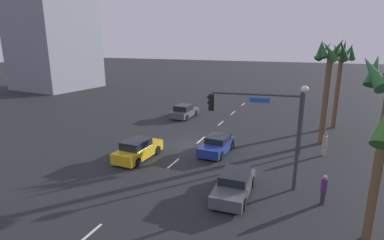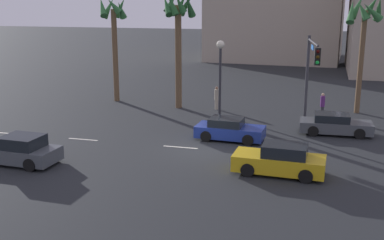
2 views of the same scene
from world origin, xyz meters
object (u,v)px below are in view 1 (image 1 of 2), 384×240
(palm_tree_1, at_px, (330,66))
(pedestrian_0, at_px, (324,189))
(car_3, at_px, (138,150))
(car_2, at_px, (234,185))
(palm_tree_0, at_px, (341,66))
(traffic_signal, at_px, (265,122))
(car_1, at_px, (184,112))
(streetlamp, at_px, (303,106))
(building_0, at_px, (50,1))
(pedestrian_1, at_px, (325,144))
(car_0, at_px, (217,145))

(palm_tree_1, bearing_deg, pedestrian_0, -0.38)
(car_3, height_order, palm_tree_1, palm_tree_1)
(car_2, bearing_deg, palm_tree_0, 160.99)
(palm_tree_0, xyz_separation_m, palm_tree_1, (5.62, -1.17, 0.34))
(traffic_signal, height_order, pedestrian_0, traffic_signal)
(car_2, distance_m, palm_tree_1, 13.43)
(car_1, height_order, car_3, car_3)
(car_3, bearing_deg, car_1, -171.89)
(car_1, distance_m, car_2, 17.97)
(car_3, bearing_deg, pedestrian_0, 81.27)
(car_1, height_order, palm_tree_1, palm_tree_1)
(streetlamp, bearing_deg, building_0, -114.22)
(traffic_signal, distance_m, building_0, 49.27)
(car_1, relative_size, traffic_signal, 0.70)
(palm_tree_1, bearing_deg, car_2, -22.41)
(palm_tree_1, xyz_separation_m, building_0, (-15.69, -44.25, 8.50))
(pedestrian_1, bearing_deg, pedestrian_0, -1.40)
(pedestrian_1, bearing_deg, streetlamp, -71.15)
(car_1, distance_m, pedestrian_0, 20.23)
(car_0, bearing_deg, car_2, 25.58)
(car_1, relative_size, palm_tree_1, 0.47)
(pedestrian_0, relative_size, pedestrian_1, 0.94)
(car_1, xyz_separation_m, palm_tree_0, (-1.62, 15.38, 5.38))
(car_0, relative_size, palm_tree_1, 0.47)
(traffic_signal, distance_m, pedestrian_0, 4.59)
(palm_tree_1, bearing_deg, pedestrian_1, 2.31)
(car_0, bearing_deg, pedestrian_1, 107.41)
(car_0, relative_size, streetlamp, 0.77)
(car_1, distance_m, traffic_signal, 17.65)
(pedestrian_0, relative_size, palm_tree_1, 0.19)
(car_0, distance_m, pedestrian_1, 7.95)
(car_1, xyz_separation_m, building_0, (-11.70, -30.04, 14.22))
(car_1, bearing_deg, streetlamp, 59.30)
(car_0, distance_m, palm_tree_0, 14.92)
(palm_tree_0, height_order, palm_tree_1, palm_tree_1)
(streetlamp, xyz_separation_m, palm_tree_1, (-3.48, 1.62, 2.63))
(car_1, height_order, car_2, car_1)
(palm_tree_0, bearing_deg, car_2, -19.01)
(pedestrian_0, bearing_deg, pedestrian_1, 178.60)
(palm_tree_1, bearing_deg, palm_tree_0, 168.20)
(streetlamp, height_order, pedestrian_0, streetlamp)
(car_0, xyz_separation_m, pedestrian_1, (-2.38, 7.58, 0.32))
(car_2, xyz_separation_m, pedestrian_0, (-0.73, 4.55, 0.27))
(car_0, xyz_separation_m, palm_tree_1, (-5.27, 7.47, 5.77))
(pedestrian_1, bearing_deg, car_2, -29.66)
(traffic_signal, height_order, palm_tree_0, palm_tree_0)
(car_3, distance_m, building_0, 42.48)
(palm_tree_0, bearing_deg, streetlamp, -17.06)
(car_2, xyz_separation_m, palm_tree_0, (-16.83, 5.80, 5.44))
(palm_tree_1, distance_m, building_0, 47.71)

